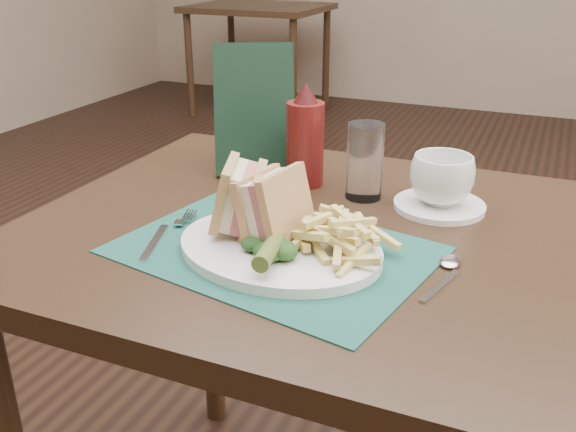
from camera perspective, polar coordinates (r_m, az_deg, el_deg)
The scene contains 18 objects.
floor at distance 1.81m, azimuth 8.00°, elevation -16.70°, with size 7.00×7.00×0.00m, color black.
wall_back at distance 5.00m, azimuth 19.06°, elevation 8.65°, with size 6.00×6.00×0.00m, color gray.
table_main at distance 1.20m, azimuth 2.26°, elevation -17.32°, with size 0.90×0.75×0.75m, color black, non-canonical shape.
table_bg_left at distance 4.71m, azimuth -2.53°, elevation 13.70°, with size 0.90×0.75×0.75m, color black, non-canonical shape.
placemat at distance 0.92m, azimuth -1.23°, elevation -3.02°, with size 0.43×0.31×0.00m, color #174B3F.
plate at distance 0.91m, azimuth -0.75°, elevation -2.87°, with size 0.30×0.24×0.01m, color white, non-canonical shape.
sandwich_half_a at distance 0.93m, azimuth -5.66°, elevation 1.79°, with size 0.06×0.10×0.09m, color tan, non-canonical shape.
sandwich_half_b at distance 0.91m, azimuth -2.32°, elevation 1.30°, with size 0.06×0.10×0.09m, color tan, non-canonical shape.
kale_garnish at distance 0.85m, azimuth -1.86°, elevation -3.05°, with size 0.11×0.08×0.03m, color black, non-canonical shape.
pickle_spear at distance 0.85m, azimuth -1.43°, elevation -2.66°, with size 0.02×0.02×0.12m, color #495E23.
fries_pile at distance 0.88m, azimuth 4.32°, elevation -1.22°, with size 0.18×0.20×0.05m, color #DAC66D, non-canonical shape.
fork at distance 0.98m, azimuth -10.82°, elevation -1.39°, with size 0.03×0.17×0.01m, color silver, non-canonical shape.
spoon at distance 0.87m, azimuth 13.71°, elevation -5.12°, with size 0.03×0.15×0.01m, color silver, non-canonical shape.
saucer at distance 1.09m, azimuth 13.29°, elevation 0.90°, with size 0.15×0.15×0.01m, color white.
coffee_cup at distance 1.07m, azimuth 13.52°, elevation 3.17°, with size 0.10×0.10×0.08m, color white.
drinking_glass at distance 1.10m, azimuth 6.84°, elevation 4.84°, with size 0.06×0.06×0.13m, color white.
ketchup_bottle at distance 1.14m, azimuth 1.54°, elevation 7.27°, with size 0.07×0.07×0.19m, color #55100E, non-canonical shape.
check_presenter at distance 1.21m, azimuth -3.02°, elevation 9.39°, with size 0.15×0.02×0.24m, color black.
Camera 1 is at (0.32, -1.36, 1.16)m, focal length 40.00 mm.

